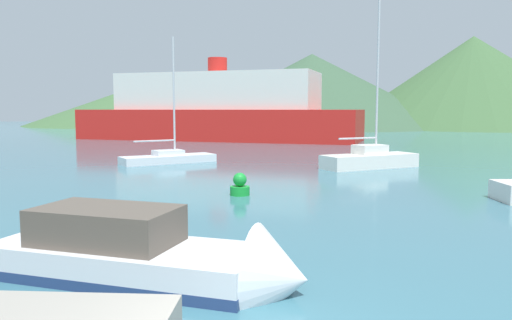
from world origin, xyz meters
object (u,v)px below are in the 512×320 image
at_px(sailboat_inner, 370,158).
at_px(ferry_distant, 218,111).
at_px(sailboat_middle, 168,157).
at_px(motorboat_near, 153,258).
at_px(buoy_marker, 240,186).

relative_size(sailboat_inner, ferry_distant, 0.30).
bearing_deg(sailboat_middle, motorboat_near, -113.12).
xyz_separation_m(sailboat_inner, buoy_marker, (-6.32, -9.16, -0.18)).
relative_size(sailboat_middle, ferry_distant, 0.24).
distance_m(sailboat_inner, ferry_distant, 27.48).
bearing_deg(ferry_distant, sailboat_middle, -75.15).
xyz_separation_m(motorboat_near, sailboat_middle, (-4.56, 20.39, -0.07)).
height_order(motorboat_near, sailboat_inner, sailboat_inner).
height_order(ferry_distant, buoy_marker, ferry_distant).
bearing_deg(ferry_distant, sailboat_inner, -49.99).
distance_m(sailboat_inner, buoy_marker, 11.12).
height_order(motorboat_near, ferry_distant, ferry_distant).
distance_m(sailboat_middle, ferry_distant, 23.04).
height_order(sailboat_middle, ferry_distant, ferry_distant).
relative_size(sailboat_inner, buoy_marker, 10.84).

